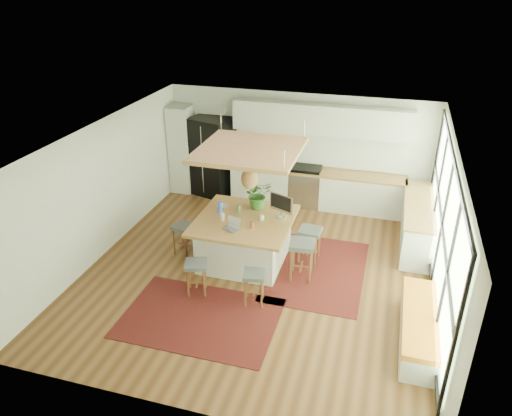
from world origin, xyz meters
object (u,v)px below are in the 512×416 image
(monitor, at_px, (281,205))
(island_plant, at_px, (258,197))
(stool_near_left, at_px, (197,276))
(stool_left_side, at_px, (184,238))
(microwave, at_px, (258,158))
(island, at_px, (245,240))
(stool_right_back, at_px, (309,245))
(fridge, at_px, (212,159))
(stool_near_right, at_px, (254,286))
(stool_right_front, at_px, (301,262))
(laptop, at_px, (231,224))

(monitor, bearing_deg, island_plant, 177.06)
(stool_near_left, relative_size, monitor, 1.21)
(stool_left_side, relative_size, microwave, 1.20)
(island_plant, bearing_deg, island, -101.76)
(island, bearing_deg, stool_right_back, 15.14)
(fridge, bearing_deg, island_plant, -35.33)
(stool_near_left, xyz_separation_m, stool_left_side, (-0.76, 1.19, 0.00))
(fridge, bearing_deg, microwave, 12.74)
(stool_near_left, relative_size, stool_near_right, 1.03)
(stool_right_front, xyz_separation_m, stool_right_back, (0.03, 0.64, 0.00))
(island, bearing_deg, laptop, -103.90)
(stool_right_back, relative_size, microwave, 1.29)
(laptop, distance_m, island_plant, 1.05)
(fridge, bearing_deg, island, -42.74)
(stool_near_left, distance_m, laptop, 1.16)
(stool_right_front, distance_m, laptop, 1.51)
(stool_left_side, bearing_deg, stool_near_right, -32.87)
(stool_right_front, height_order, stool_left_side, stool_right_front)
(fridge, bearing_deg, stool_right_back, -24.44)
(laptop, height_order, microwave, microwave)
(stool_right_back, height_order, microwave, microwave)
(stool_left_side, relative_size, laptop, 2.07)
(stool_near_right, bearing_deg, stool_right_front, 57.35)
(stool_right_back, relative_size, island_plant, 1.21)
(microwave, height_order, island_plant, island_plant)
(stool_near_right, height_order, laptop, laptop)
(laptop, bearing_deg, stool_near_right, -31.05)
(stool_right_front, height_order, microwave, microwave)
(island, height_order, stool_right_front, island)
(stool_near_left, height_order, stool_near_right, stool_near_left)
(stool_right_back, bearing_deg, stool_left_side, -169.92)
(laptop, bearing_deg, island, 95.58)
(island, distance_m, laptop, 0.75)
(stool_near_left, xyz_separation_m, microwave, (-0.03, 4.13, 0.76))
(stool_right_front, bearing_deg, laptop, -173.31)
(fridge, distance_m, island_plant, 3.01)
(fridge, distance_m, island, 3.43)
(microwave, bearing_deg, stool_right_front, -73.96)
(monitor, relative_size, island_plant, 0.90)
(laptop, height_order, island_plant, island_plant)
(monitor, bearing_deg, microwave, 138.98)
(island, distance_m, stool_right_front, 1.26)
(island, bearing_deg, monitor, 22.98)
(island, distance_m, stool_near_left, 1.40)
(stool_near_left, distance_m, stool_right_front, 1.99)
(fridge, xyz_separation_m, laptop, (1.65, -3.36, 0.12))
(stool_right_front, distance_m, monitor, 1.16)
(stool_left_side, height_order, island_plant, island_plant)
(laptop, distance_m, microwave, 3.32)
(stool_left_side, xyz_separation_m, island_plant, (1.38, 0.66, 0.81))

